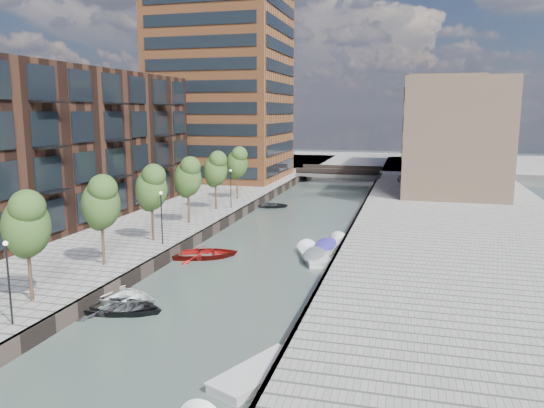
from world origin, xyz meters
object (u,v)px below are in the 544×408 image
at_px(tree_2, 101,201).
at_px(tree_5, 215,168).
at_px(motorboat_3, 328,246).
at_px(car, 405,179).
at_px(tree_6, 237,162).
at_px(tree_3, 151,187).
at_px(sloop_0, 116,312).
at_px(sloop_2, 205,257).
at_px(tree_4, 188,176).
at_px(sloop_4, 269,207).
at_px(sloop_3, 119,301).
at_px(sloop_1, 125,311).
at_px(motorboat_4, 313,255).
at_px(bridge, 340,173).
at_px(motorboat_2, 270,369).
at_px(tree_1, 26,223).

bearing_deg(tree_2, tree_5, 90.00).
relative_size(motorboat_3, car, 1.64).
bearing_deg(tree_6, tree_3, -90.00).
relative_size(sloop_0, sloop_2, 0.90).
xyz_separation_m(tree_4, sloop_4, (3.63, 14.87, -5.31)).
bearing_deg(sloop_3, sloop_1, -132.34).
bearing_deg(motorboat_4, bridge, 95.10).
height_order(tree_3, sloop_2, tree_3).
bearing_deg(tree_4, tree_3, -90.00).
distance_m(tree_2, sloop_0, 8.32).
height_order(sloop_4, motorboat_4, motorboat_4).
relative_size(sloop_3, sloop_4, 1.11).
bearing_deg(sloop_2, sloop_0, 153.10).
relative_size(tree_2, motorboat_2, 1.11).
bearing_deg(sloop_2, tree_3, 61.95).
distance_m(tree_3, tree_4, 7.00).
bearing_deg(tree_2, sloop_3, -48.52).
bearing_deg(tree_2, sloop_1, -48.40).
bearing_deg(tree_1, sloop_2, 71.81).
bearing_deg(car, tree_2, -128.88).
bearing_deg(sloop_0, motorboat_4, -41.99).
distance_m(sloop_2, motorboat_3, 10.07).
bearing_deg(sloop_3, motorboat_4, -32.05).
relative_size(motorboat_2, car, 1.54).
height_order(motorboat_2, motorboat_3, motorboat_3).
distance_m(tree_6, motorboat_4, 23.61).
bearing_deg(sloop_4, tree_2, 166.32).
relative_size(bridge, motorboat_3, 2.27).
height_order(motorboat_2, motorboat_4, motorboat_4).
relative_size(tree_5, sloop_1, 1.28).
bearing_deg(car, motorboat_2, -111.94).
height_order(tree_2, sloop_1, tree_2).
distance_m(tree_1, sloop_0, 6.85).
xyz_separation_m(tree_2, tree_3, (0.00, 7.00, 0.00)).
distance_m(tree_4, sloop_2, 10.10).
xyz_separation_m(tree_4, tree_5, (0.00, 7.00, 0.00)).
bearing_deg(sloop_2, sloop_4, -21.73).
height_order(tree_1, tree_4, same).
relative_size(tree_1, tree_3, 1.00).
bearing_deg(tree_2, tree_1, -90.00).
distance_m(tree_2, tree_6, 28.00).
height_order(bridge, sloop_1, bridge).
bearing_deg(car, sloop_1, -122.67).
bearing_deg(tree_2, motorboat_2, -34.23).
xyz_separation_m(tree_1, tree_6, (0.00, 35.00, 0.00)).
xyz_separation_m(tree_6, sloop_3, (3.10, -31.51, -5.31)).
height_order(tree_1, car, tree_1).
bearing_deg(tree_6, motorboat_2, -69.49).
bearing_deg(sloop_4, tree_3, 164.07).
bearing_deg(tree_5, tree_3, -90.00).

